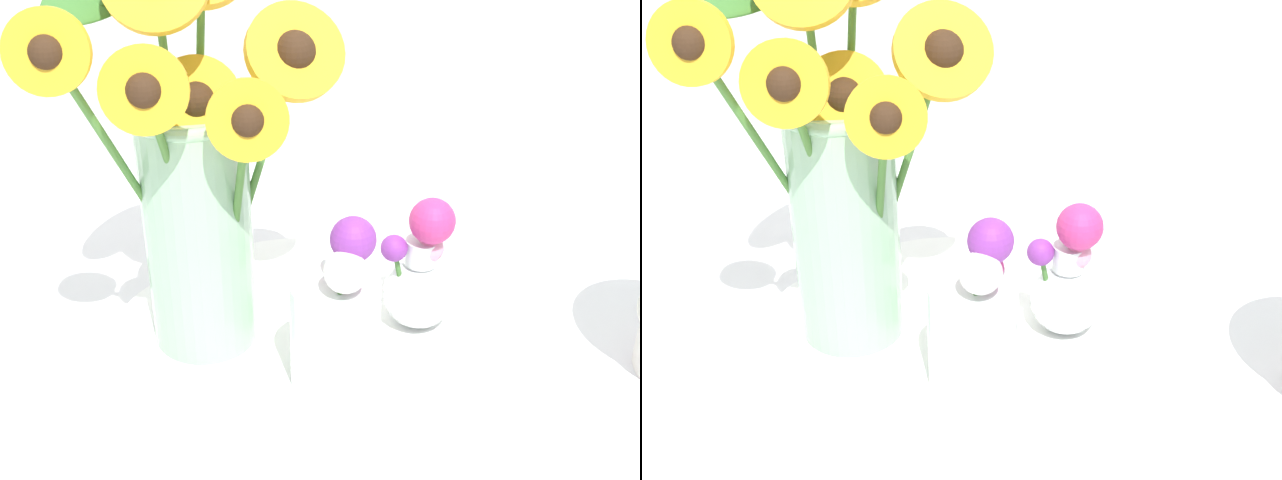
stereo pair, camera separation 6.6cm
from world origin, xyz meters
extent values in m
plane|color=silver|center=(0.00, 0.00, 0.00)|extent=(6.00, 6.00, 0.00)
cylinder|color=white|center=(0.03, 0.08, 0.01)|extent=(0.43, 0.43, 0.02)
cylinder|color=#99CC9E|center=(-0.07, 0.13, 0.14)|extent=(0.10, 0.10, 0.23)
torus|color=#99CC9E|center=(-0.07, 0.13, 0.25)|extent=(0.10, 0.10, 0.01)
cylinder|color=#4C8438|center=(-0.12, 0.10, 0.21)|extent=(0.08, 0.09, 0.23)
cylinder|color=gold|center=(-0.17, 0.06, 0.34)|extent=(0.08, 0.03, 0.08)
sphere|color=#382314|center=(-0.17, 0.06, 0.34)|extent=(0.03, 0.03, 0.03)
cylinder|color=#4C8438|center=(-0.07, 0.13, 0.16)|extent=(0.02, 0.01, 0.20)
cylinder|color=gold|center=(-0.06, 0.13, 0.27)|extent=(0.08, 0.05, 0.08)
sphere|color=#382314|center=(-0.06, 0.13, 0.27)|extent=(0.03, 0.03, 0.03)
cylinder|color=#4C8438|center=(-0.08, 0.13, 0.22)|extent=(0.02, 0.02, 0.31)
cylinder|color=#4C8438|center=(-0.08, 0.10, 0.18)|extent=(0.04, 0.08, 0.23)
cylinder|color=gold|center=(-0.10, 0.06, 0.30)|extent=(0.08, 0.03, 0.08)
sphere|color=#382314|center=(-0.10, 0.06, 0.30)|extent=(0.03, 0.03, 0.03)
cylinder|color=#4C8438|center=(-0.04, 0.10, 0.17)|extent=(0.03, 0.08, 0.21)
cylinder|color=gold|center=(-0.02, 0.06, 0.28)|extent=(0.07, 0.03, 0.07)
sphere|color=#382314|center=(-0.02, 0.06, 0.28)|extent=(0.03, 0.03, 0.03)
cylinder|color=#4C8438|center=(-0.02, 0.12, 0.19)|extent=(0.08, 0.03, 0.21)
cylinder|color=gold|center=(0.02, 0.14, 0.30)|extent=(0.10, 0.07, 0.10)
sphere|color=#382314|center=(0.02, 0.14, 0.30)|extent=(0.04, 0.04, 0.04)
cylinder|color=#4C8438|center=(-0.07, 0.15, 0.22)|extent=(0.03, 0.04, 0.30)
cylinder|color=white|center=(0.04, 0.04, 0.08)|extent=(0.08, 0.08, 0.11)
cylinder|color=#4C8438|center=(0.04, 0.03, 0.11)|extent=(0.02, 0.02, 0.09)
sphere|color=white|center=(0.05, 0.03, 0.15)|extent=(0.04, 0.04, 0.04)
cylinder|color=#4C8438|center=(0.06, 0.05, 0.10)|extent=(0.01, 0.01, 0.08)
sphere|color=#C6337A|center=(0.06, 0.05, 0.14)|extent=(0.03, 0.03, 0.03)
cylinder|color=#4C8438|center=(0.05, 0.04, 0.12)|extent=(0.01, 0.01, 0.11)
sphere|color=purple|center=(0.06, 0.04, 0.17)|extent=(0.04, 0.04, 0.04)
sphere|color=white|center=(0.14, 0.12, 0.06)|extent=(0.07, 0.07, 0.07)
cylinder|color=white|center=(0.14, 0.12, 0.11)|extent=(0.03, 0.03, 0.03)
cylinder|color=#427533|center=(0.14, 0.12, 0.08)|extent=(0.02, 0.01, 0.07)
sphere|color=pink|center=(0.14, 0.12, 0.11)|extent=(0.03, 0.03, 0.03)
cylinder|color=#427533|center=(0.12, 0.12, 0.08)|extent=(0.02, 0.01, 0.07)
sphere|color=purple|center=(0.11, 0.12, 0.11)|extent=(0.03, 0.03, 0.03)
cylinder|color=#427533|center=(0.14, 0.12, 0.09)|extent=(0.01, 0.02, 0.10)
sphere|color=#C6337A|center=(0.14, 0.12, 0.14)|extent=(0.04, 0.04, 0.04)
camera|label=1|loc=(-0.04, -0.58, 0.55)|focal=50.00mm
camera|label=2|loc=(0.02, -0.58, 0.55)|focal=50.00mm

